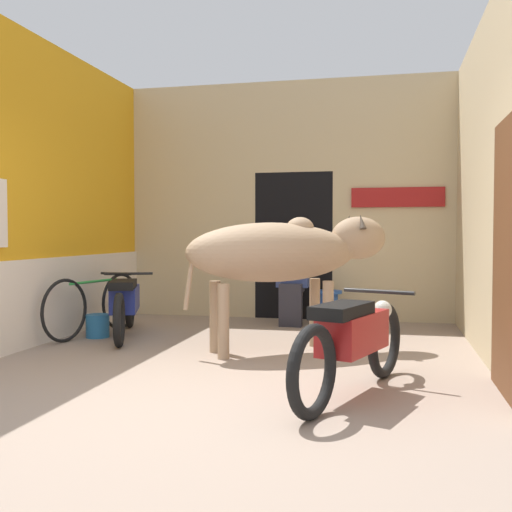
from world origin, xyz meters
TOP-DOWN VIEW (x-y plane):
  - ground_plane at (0.00, 0.00)m, footprint 30.00×30.00m
  - wall_left_shopfront at (-2.31, 2.13)m, footprint 0.25×4.29m
  - wall_back_with_doorway at (0.04, 4.54)m, footprint 4.45×0.93m
  - wall_right_with_door at (2.31, 2.09)m, footprint 0.22×4.29m
  - cow at (0.37, 2.04)m, footprint 2.06×1.47m
  - motorcycle_near at (1.13, 0.53)m, footprint 0.81×1.82m
  - motorcycle_far at (-1.55, 2.48)m, footprint 0.80×1.79m
  - bicycle at (-1.92, 2.48)m, footprint 0.50×1.62m
  - shopkeeper_seated at (0.17, 3.72)m, footprint 0.41×0.33m
  - plastic_stool at (0.62, 3.92)m, footprint 0.35×0.35m
  - bucket at (-1.83, 2.36)m, footprint 0.26×0.26m

SIDE VIEW (x-z plane):
  - ground_plane at x=0.00m, z-range 0.00..0.00m
  - bucket at x=-1.83m, z-range 0.00..0.26m
  - plastic_stool at x=0.62m, z-range 0.02..0.45m
  - bicycle at x=-1.92m, z-range 0.00..0.71m
  - motorcycle_far at x=-1.55m, z-range 0.04..0.74m
  - motorcycle_near at x=1.13m, z-range 0.05..0.78m
  - shopkeeper_seated at x=0.17m, z-range 0.03..1.24m
  - cow at x=0.37m, z-range 0.30..1.67m
  - wall_back_with_doorway at x=0.04m, z-range -0.23..3.02m
  - wall_left_shopfront at x=-2.31m, z-range -0.05..3.19m
  - wall_right_with_door at x=2.31m, z-range -0.02..3.22m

